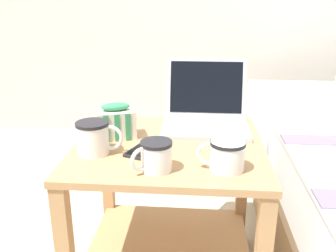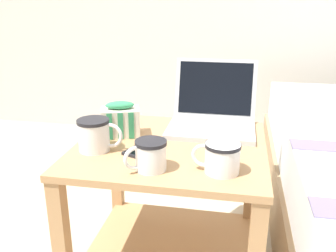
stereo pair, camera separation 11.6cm
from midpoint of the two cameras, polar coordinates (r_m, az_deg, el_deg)
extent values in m
cube|color=tan|center=(1.24, 3.08, -3.37)|extent=(0.62, 0.58, 0.02)
cube|color=tan|center=(1.44, 2.78, -18.24)|extent=(0.58, 0.54, 0.02)
cube|color=tan|center=(1.64, -5.72, -8.02)|extent=(0.04, 0.04, 0.53)
cube|color=tan|center=(1.59, 14.54, -9.58)|extent=(0.04, 0.04, 0.53)
cube|color=#B7BABC|center=(1.36, 9.01, -0.58)|extent=(0.31, 0.23, 0.02)
cube|color=silver|center=(1.37, 9.07, 0.07)|extent=(0.26, 0.13, 0.00)
cube|color=silver|center=(1.30, 8.92, -1.10)|extent=(0.09, 0.05, 0.00)
cube|color=#B7BABC|center=(1.46, 9.49, 5.66)|extent=(0.31, 0.07, 0.22)
cube|color=black|center=(1.46, 9.49, 5.67)|extent=(0.28, 0.06, 0.19)
cube|color=blue|center=(1.47, 12.26, 3.72)|extent=(0.04, 0.01, 0.02)
cube|color=orange|center=(1.47, 6.21, 3.21)|extent=(0.05, 0.01, 0.03)
cube|color=green|center=(1.47, 10.84, 3.39)|extent=(0.03, 0.01, 0.04)
cylinder|color=white|center=(1.18, -8.51, -1.43)|extent=(0.10, 0.10, 0.10)
cylinder|color=black|center=(1.17, -8.62, 0.68)|extent=(0.10, 0.10, 0.01)
cylinder|color=black|center=(1.17, -8.60, 0.27)|extent=(0.09, 0.09, 0.01)
torus|color=white|center=(1.17, -5.99, -1.50)|extent=(0.08, 0.01, 0.08)
cylinder|color=white|center=(1.05, 11.47, -4.87)|extent=(0.10, 0.10, 0.09)
cylinder|color=black|center=(1.04, 11.61, -2.97)|extent=(0.10, 0.10, 0.01)
cylinder|color=black|center=(1.04, 11.58, -3.42)|extent=(0.09, 0.09, 0.01)
torus|color=white|center=(1.05, 8.62, -4.55)|extent=(0.07, 0.01, 0.07)
cylinder|color=white|center=(1.04, 0.58, -4.55)|extent=(0.09, 0.09, 0.09)
cylinder|color=black|center=(1.03, 0.59, -2.61)|extent=(0.09, 0.09, 0.01)
cylinder|color=black|center=(1.03, 0.59, -3.07)|extent=(0.08, 0.08, 0.01)
torus|color=white|center=(1.02, -1.77, -4.97)|extent=(0.06, 0.05, 0.07)
cube|color=silver|center=(1.30, -4.72, 0.55)|extent=(0.15, 0.12, 0.10)
cube|color=#338C59|center=(1.26, -6.25, -0.14)|extent=(0.02, 0.01, 0.09)
cube|color=#338C59|center=(1.26, -4.62, -0.08)|extent=(0.02, 0.01, 0.09)
cube|color=#338C59|center=(1.26, -3.00, -0.01)|extent=(0.02, 0.01, 0.09)
ellipsoid|color=#338C59|center=(1.28, -4.79, 3.15)|extent=(0.11, 0.08, 0.03)
cube|color=black|center=(1.19, -0.75, -3.52)|extent=(0.12, 0.16, 0.01)
cube|color=black|center=(1.19, -0.75, -3.29)|extent=(0.11, 0.14, 0.00)
camera|label=1|loc=(0.06, -87.14, 1.00)|focal=40.00mm
camera|label=2|loc=(0.06, 92.86, -1.00)|focal=40.00mm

